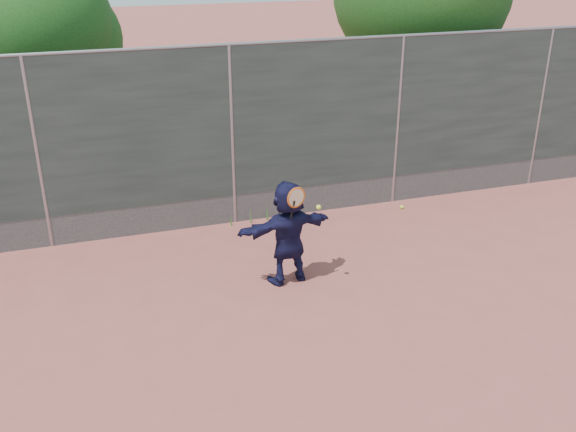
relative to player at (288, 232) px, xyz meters
name	(u,v)px	position (x,y,z in m)	size (l,w,h in m)	color
ground	(302,331)	(-0.24, -1.29, -0.75)	(80.00, 80.00, 0.00)	#9E4C42
player	(288,232)	(0.00, 0.00, 0.00)	(1.40, 0.45, 1.51)	#141438
ball_ground	(402,207)	(2.76, 1.82, -0.72)	(0.07, 0.07, 0.07)	#DBF336
fence	(232,133)	(-0.24, 2.21, 0.83)	(20.00, 0.06, 3.03)	#38423D
swing_action	(298,200)	(0.08, -0.20, 0.56)	(0.48, 0.18, 0.51)	#CD5313
tree_left	(39,30)	(-3.09, 5.26, 2.19)	(3.15, 3.00, 4.53)	#382314
weed_clump	(253,215)	(0.05, 2.09, -0.62)	(0.68, 0.07, 0.30)	#387226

